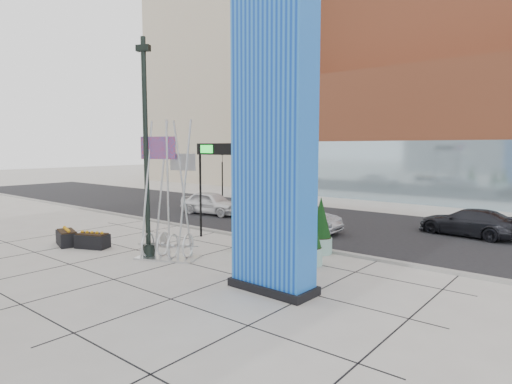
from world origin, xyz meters
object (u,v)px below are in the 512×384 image
Objects in this scene: blue_pylon at (273,147)px; public_art_sculpture at (168,223)px; overhead_street_sign at (211,157)px; concrete_bollard at (164,240)px; car_white_west at (211,203)px; lamp_post at (146,170)px; car_silver_mid at (300,218)px.

blue_pylon is 6.41m from public_art_sculpture.
public_art_sculpture is at bearing -75.13° from overhead_street_sign.
car_white_west reaches higher than concrete_bollard.
lamp_post is 1.88× the size of overhead_street_sign.
blue_pylon is at bearing -154.95° from car_silver_mid.
car_silver_mid is at bearing 77.29° from lamp_post.
concrete_bollard is 7.40m from car_silver_mid.
car_silver_mid is at bearing 67.17° from concrete_bollard.
lamp_post is at bearing -86.50° from overhead_street_sign.
blue_pylon is at bearing -28.07° from public_art_sculpture.
lamp_post reaches higher than car_silver_mid.
blue_pylon reaches higher than overhead_street_sign.
blue_pylon is at bearing -0.30° from lamp_post.
car_silver_mid is (-4.49, 8.41, -3.76)m from blue_pylon.
public_art_sculpture is 1.25× the size of car_white_west.
concrete_bollard is at bearing 122.59° from public_art_sculpture.
blue_pylon is 8.60m from concrete_bollard.
blue_pylon is at bearing -132.93° from car_white_west.
car_white_west is at bearing 131.41° from overhead_street_sign.
lamp_post is at bearing -57.90° from concrete_bollard.
car_white_west is at bearing 78.02° from car_silver_mid.
car_silver_mid is (7.89, -1.24, -0.04)m from car_white_west.
lamp_post is 4.26m from overhead_street_sign.
overhead_street_sign is (-0.55, 4.21, 0.42)m from lamp_post.
public_art_sculpture reaches higher than overhead_street_sign.
blue_pylon is 1.99× the size of overhead_street_sign.
concrete_bollard is at bearing -103.18° from overhead_street_sign.
blue_pylon is 2.11× the size of car_silver_mid.
concrete_bollard is at bearing 169.41° from blue_pylon.
public_art_sculpture is 11.44m from car_white_west.
blue_pylon reaches higher than concrete_bollard.
car_white_west is at bearing 121.98° from concrete_bollard.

